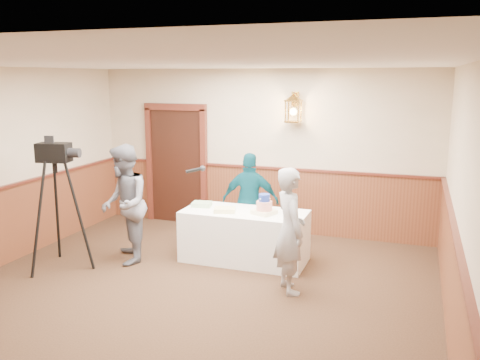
# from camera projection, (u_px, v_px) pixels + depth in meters

# --- Properties ---
(ground) EXTENTS (7.00, 7.00, 0.00)m
(ground) POSITION_uv_depth(u_px,v_px,m) (171.00, 313.00, 5.82)
(ground) COLOR #321F13
(ground) RESTS_ON ground
(room_shell) EXTENTS (6.02, 7.02, 2.81)m
(room_shell) POSITION_uv_depth(u_px,v_px,m) (181.00, 176.00, 5.96)
(room_shell) COLOR #BEB08E
(room_shell) RESTS_ON ground
(display_table) EXTENTS (1.80, 0.80, 0.75)m
(display_table) POSITION_uv_depth(u_px,v_px,m) (245.00, 236.00, 7.43)
(display_table) COLOR white
(display_table) RESTS_ON ground
(tiered_cake) EXTENTS (0.37, 0.37, 0.29)m
(tiered_cake) POSITION_uv_depth(u_px,v_px,m) (264.00, 206.00, 7.18)
(tiered_cake) COLOR #FFF1BD
(tiered_cake) RESTS_ON display_table
(sheet_cake_yellow) EXTENTS (0.35, 0.30, 0.06)m
(sheet_cake_yellow) POSITION_uv_depth(u_px,v_px,m) (225.00, 210.00, 7.30)
(sheet_cake_yellow) COLOR #EEF391
(sheet_cake_yellow) RESTS_ON display_table
(sheet_cake_green) EXTENTS (0.31, 0.27, 0.06)m
(sheet_cake_green) POSITION_uv_depth(u_px,v_px,m) (202.00, 204.00, 7.62)
(sheet_cake_green) COLOR #8CC48B
(sheet_cake_green) RESTS_ON display_table
(interviewer) EXTENTS (1.57, 1.06, 1.73)m
(interviewer) POSITION_uv_depth(u_px,v_px,m) (124.00, 204.00, 7.28)
(interviewer) COLOR slate
(interviewer) RESTS_ON ground
(baker) EXTENTS (0.63, 0.69, 1.59)m
(baker) POSITION_uv_depth(u_px,v_px,m) (290.00, 230.00, 6.28)
(baker) COLOR #9A9BA0
(baker) RESTS_ON ground
(assistant_p) EXTENTS (0.93, 0.50, 1.52)m
(assistant_p) POSITION_uv_depth(u_px,v_px,m) (250.00, 201.00, 7.91)
(assistant_p) COLOR #083D4A
(assistant_p) RESTS_ON ground
(tv_camera_rig) EXTENTS (0.70, 0.65, 1.78)m
(tv_camera_rig) POSITION_uv_depth(u_px,v_px,m) (58.00, 213.00, 7.06)
(tv_camera_rig) COLOR black
(tv_camera_rig) RESTS_ON ground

